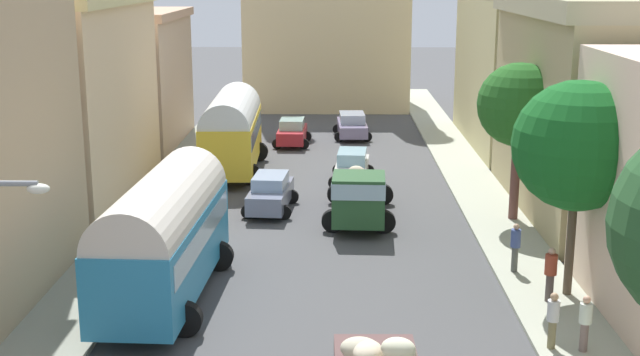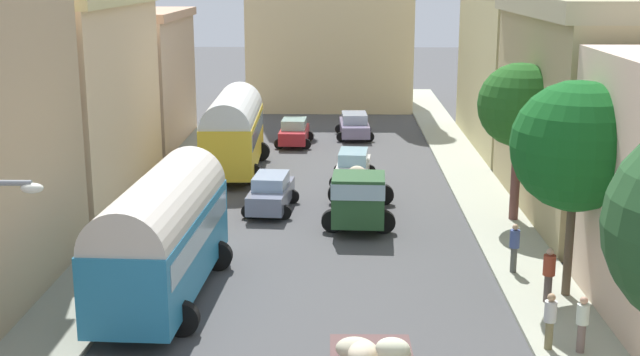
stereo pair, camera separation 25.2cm
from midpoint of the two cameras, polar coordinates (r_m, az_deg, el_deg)
ground_plane at (r=38.31m, az=-0.08°, el=-1.31°), size 154.00×154.00×0.00m
sidewalk_left at (r=39.10m, az=-10.77°, el=-1.14°), size 2.50×70.00×0.14m
sidewalk_right at (r=38.85m, az=10.67°, el=-1.23°), size 2.50×70.00×0.14m
building_left_2 at (r=38.86m, az=-16.66°, el=5.33°), size 5.57×12.43×9.24m
building_left_3 at (r=50.37m, az=-12.16°, el=6.60°), size 4.79×10.06×7.81m
building_right_2 at (r=36.98m, az=17.95°, el=4.68°), size 6.49×13.13×9.04m
building_right_3 at (r=50.17m, az=12.96°, el=8.36°), size 5.49×13.53×10.98m
distant_church at (r=63.19m, az=0.35°, el=10.42°), size 11.93×7.60×18.89m
parked_bus_0 at (r=26.46m, az=-10.77°, el=-3.60°), size 3.60×8.78×4.01m
parked_bus_1 at (r=42.85m, az=-6.15°, el=3.33°), size 3.50×8.47×4.10m
cargo_truck_1 at (r=34.07m, az=2.47°, el=-1.11°), size 3.09×7.01×2.35m
car_0 at (r=40.80m, az=2.00°, el=0.76°), size 2.30×4.22×1.58m
car_1 at (r=51.93m, az=2.04°, el=3.58°), size 2.39×4.21×1.52m
car_2 at (r=36.06m, az=-3.56°, el=-1.00°), size 2.31×4.12×1.59m
car_3 at (r=49.65m, az=-2.04°, el=3.12°), size 2.22×3.71×1.56m
pedestrian_0 at (r=26.77m, az=15.05°, el=-6.20°), size 0.48×0.48×1.86m
pedestrian_2 at (r=23.61m, az=15.17°, el=-9.15°), size 0.45×0.45×1.72m
pedestrian_3 at (r=29.07m, az=12.82°, el=-4.49°), size 0.44×0.44×1.82m
pedestrian_4 at (r=23.67m, az=17.19°, el=-9.26°), size 0.38×0.38×1.71m
roadside_tree_1 at (r=26.52m, az=16.77°, el=2.09°), size 3.97×3.97×6.88m
roadside_tree_2 at (r=34.44m, az=13.11°, el=4.79°), size 3.35×3.35×6.52m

